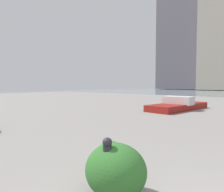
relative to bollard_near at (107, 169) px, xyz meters
The scene contains 5 objects.
building_highrise 72.04m from the bollard_near, 70.08° to the right, with size 15.85×11.57×39.40m.
bollard_near is the anchor object (origin of this frame).
shrub_low 1.16m from the bollard_near, 52.15° to the right, with size 0.60×0.54×0.51m.
shrub_tall 0.18m from the bollard_near, 92.64° to the right, with size 0.90×0.81×0.77m.
boat 10.96m from the bollard_near, 72.13° to the right, with size 2.16×4.96×0.95m.
Camera 1 is at (-0.27, 1.52, 1.59)m, focal length 33.40 mm.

